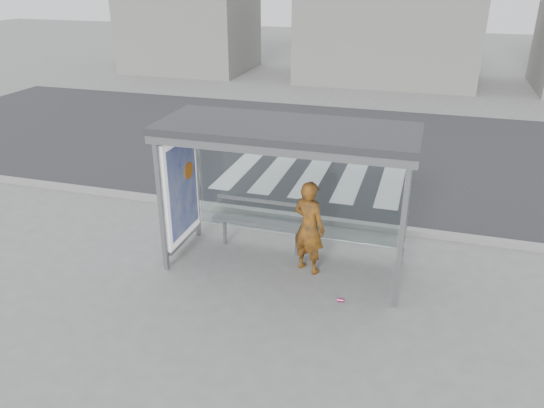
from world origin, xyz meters
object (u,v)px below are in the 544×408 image
at_px(bus_shelter, 266,159).
at_px(bench, 261,222).
at_px(person, 309,227).
at_px(soda_can, 340,300).

bearing_deg(bus_shelter, bench, 119.07).
bearing_deg(person, bus_shelter, 19.23).
xyz_separation_m(person, soda_can, (0.73, -0.82, -0.82)).
xyz_separation_m(person, bench, (-1.04, 0.50, -0.28)).
height_order(person, bench, person).
relative_size(bus_shelter, bench, 2.30).
height_order(person, soda_can, person).
distance_m(bench, soda_can, 2.27).
xyz_separation_m(bus_shelter, soda_can, (1.53, -0.88, -1.95)).
bearing_deg(soda_can, bus_shelter, 150.19).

